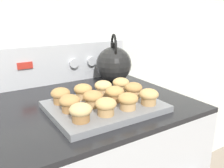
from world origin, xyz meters
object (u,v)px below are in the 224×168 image
object	(u,v)px
muffin_r0_c2	(128,101)
muffin_r1_c1	(93,98)
muffin_r0_c3	(149,96)
muffin_r2_c1	(83,91)
muffin_r1_c0	(70,103)
muffin_r2_c0	(61,95)
muffin_r2_c3	(121,84)
muffin_r0_c1	(106,106)
muffin_r2_c2	(103,87)
muffin_r0_c0	(81,112)
tea_kettle	(114,64)
muffin_r1_c2	(115,93)
muffin_r1_c3	(133,89)
muffin_pan	(104,106)

from	to	relation	value
muffin_r0_c2	muffin_r1_c1	size ratio (longest dim) A/B	1.00
muffin_r0_c3	muffin_r2_c1	xyz separation A→B (m)	(-0.17, 0.18, 0.00)
muffin_r1_c0	muffin_r2_c0	size ratio (longest dim) A/B	1.00
muffin_r1_c0	muffin_r2_c3	world-z (taller)	same
muffin_r0_c3	muffin_r1_c0	xyz separation A→B (m)	(-0.26, 0.09, 0.00)
muffin_r0_c1	muffin_r2_c2	world-z (taller)	same
muffin_r0_c3	muffin_r2_c2	world-z (taller)	same
muffin_r2_c2	muffin_r0_c0	bearing A→B (deg)	-135.96
tea_kettle	muffin_r1_c1	bearing A→B (deg)	-133.29
muffin_r0_c2	muffin_r2_c0	world-z (taller)	same
muffin_r0_c1	muffin_r1_c0	distance (m)	0.12
muffin_r0_c2	muffin_r1_c1	world-z (taller)	same
muffin_r0_c0	muffin_r2_c0	distance (m)	0.17
muffin_r1_c1	muffin_r1_c0	bearing A→B (deg)	177.87
muffin_r0_c2	muffin_r1_c1	xyz separation A→B (m)	(-0.09, 0.08, 0.00)
muffin_r2_c1	muffin_r1_c2	bearing A→B (deg)	-46.04
muffin_r1_c1	muffin_r1_c3	world-z (taller)	same
muffin_pan	muffin_r1_c0	world-z (taller)	muffin_r1_c0
muffin_r0_c3	muffin_r1_c3	distance (m)	0.09
muffin_r0_c1	muffin_r2_c1	bearing A→B (deg)	88.48
muffin_r1_c1	muffin_r0_c3	bearing A→B (deg)	-26.53
muffin_r1_c0	muffin_r1_c3	xyz separation A→B (m)	(0.26, 0.00, 0.00)
muffin_r0_c3	muffin_r1_c2	world-z (taller)	same
muffin_r0_c3	muffin_r2_c3	size ratio (longest dim) A/B	1.00
muffin_r0_c0	muffin_r0_c2	distance (m)	0.17
muffin_r0_c1	muffin_r2_c2	distance (m)	0.20
muffin_r0_c3	muffin_r0_c0	bearing A→B (deg)	179.21
muffin_r1_c2	muffin_r1_c0	bearing A→B (deg)	179.69
muffin_r0_c2	muffin_r1_c2	distance (m)	0.09
muffin_r0_c0	muffin_r0_c3	world-z (taller)	same
muffin_r2_c0	tea_kettle	bearing A→B (deg)	28.89
muffin_r1_c1	muffin_r2_c2	bearing A→B (deg)	43.75
muffin_r1_c2	muffin_r2_c1	xyz separation A→B (m)	(-0.09, 0.09, 0.00)
muffin_r0_c2	muffin_r0_c1	bearing A→B (deg)	-179.57
muffin_r0_c1	muffin_r1_c0	xyz separation A→B (m)	(-0.09, 0.09, 0.00)
muffin_r1_c2	muffin_r2_c0	size ratio (longest dim) A/B	1.00
muffin_pan	muffin_r2_c3	world-z (taller)	muffin_r2_c3
muffin_pan	muffin_r1_c2	distance (m)	0.06
muffin_r1_c2	muffin_r2_c1	bearing A→B (deg)	133.96
muffin_r2_c2	muffin_r2_c3	xyz separation A→B (m)	(0.08, -0.00, 0.00)
muffin_r1_c0	muffin_r1_c2	world-z (taller)	same
muffin_r2_c2	muffin_r2_c3	distance (m)	0.08
muffin_r0_c2	muffin_r2_c1	bearing A→B (deg)	115.35
muffin_pan	tea_kettle	world-z (taller)	tea_kettle
muffin_r1_c0	muffin_r1_c3	world-z (taller)	same
muffin_pan	muffin_r1_c0	bearing A→B (deg)	179.13
muffin_r0_c1	muffin_r1_c0	bearing A→B (deg)	134.34
muffin_pan	muffin_r2_c0	xyz separation A→B (m)	(-0.13, 0.09, 0.04)
muffin_pan	muffin_r0_c0	xyz separation A→B (m)	(-0.13, -0.09, 0.04)
muffin_r0_c0	muffin_r2_c0	bearing A→B (deg)	89.02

